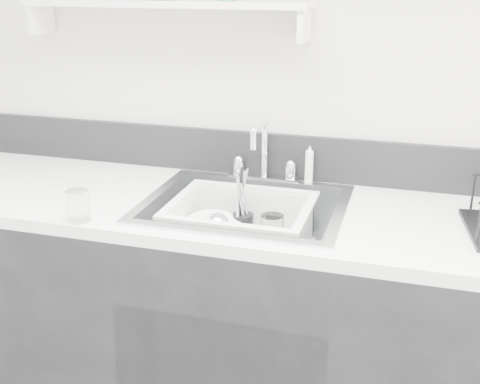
% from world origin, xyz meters
% --- Properties ---
extents(counter_run, '(3.20, 0.62, 0.92)m').
position_xyz_m(counter_run, '(0.00, 1.19, 0.46)').
color(counter_run, black).
rests_on(counter_run, ground).
extents(backsplash, '(3.20, 0.02, 0.16)m').
position_xyz_m(backsplash, '(0.00, 1.49, 1.00)').
color(backsplash, black).
rests_on(backsplash, counter_run).
extents(sink, '(0.64, 0.52, 0.20)m').
position_xyz_m(sink, '(0.00, 1.19, 0.83)').
color(sink, silver).
rests_on(sink, counter_run).
extents(faucet, '(0.26, 0.18, 0.23)m').
position_xyz_m(faucet, '(0.00, 1.44, 0.98)').
color(faucet, silver).
rests_on(faucet, counter_run).
extents(side_sprayer, '(0.03, 0.03, 0.14)m').
position_xyz_m(side_sprayer, '(0.16, 1.44, 0.99)').
color(side_sprayer, white).
rests_on(side_sprayer, counter_run).
extents(wall_shelf, '(1.00, 0.16, 0.12)m').
position_xyz_m(wall_shelf, '(-0.35, 1.42, 1.51)').
color(wall_shelf, silver).
rests_on(wall_shelf, room_shell).
extents(wash_tub, '(0.48, 0.40, 0.17)m').
position_xyz_m(wash_tub, '(-0.01, 1.19, 0.84)').
color(wash_tub, white).
rests_on(wash_tub, sink).
extents(plate_stack, '(0.25, 0.25, 0.10)m').
position_xyz_m(plate_stack, '(-0.09, 1.16, 0.79)').
color(plate_stack, white).
rests_on(plate_stack, wash_tub).
extents(utensil_cup, '(0.07, 0.07, 0.24)m').
position_xyz_m(utensil_cup, '(-0.03, 1.26, 0.82)').
color(utensil_cup, black).
rests_on(utensil_cup, wash_tub).
extents(ladle, '(0.31, 0.28, 0.09)m').
position_xyz_m(ladle, '(-0.03, 1.15, 0.81)').
color(ladle, silver).
rests_on(ladle, wash_tub).
extents(tumbler_in_tub, '(0.09, 0.09, 0.11)m').
position_xyz_m(tumbler_in_tub, '(0.08, 1.23, 0.82)').
color(tumbler_in_tub, white).
rests_on(tumbler_in_tub, wash_tub).
extents(tumbler_counter, '(0.09, 0.09, 0.09)m').
position_xyz_m(tumbler_counter, '(-0.44, 0.92, 0.97)').
color(tumbler_counter, white).
rests_on(tumbler_counter, counter_run).
extents(bowl_small, '(0.11, 0.11, 0.03)m').
position_xyz_m(bowl_small, '(0.08, 1.14, 0.78)').
color(bowl_small, white).
rests_on(bowl_small, wash_tub).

